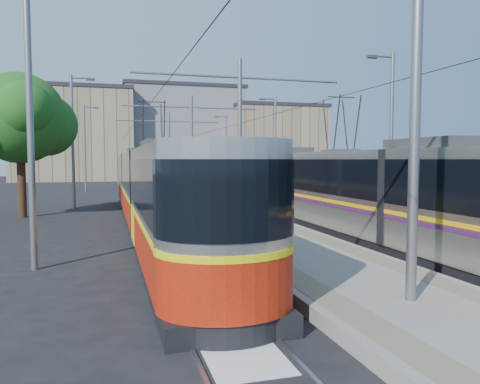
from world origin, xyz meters
name	(u,v)px	position (x,y,z in m)	size (l,w,h in m)	color
ground	(319,269)	(0.00, 0.00, 0.00)	(160.00, 160.00, 0.00)	black
platform	(200,205)	(0.00, 17.00, 0.15)	(4.00, 50.00, 0.30)	gray
tactile_strip_left	(177,203)	(-1.45, 17.00, 0.30)	(0.70, 50.00, 0.01)	gray
tactile_strip_right	(223,202)	(1.45, 17.00, 0.30)	(0.70, 50.00, 0.01)	gray
rails	(200,207)	(0.00, 17.00, 0.02)	(8.71, 70.00, 0.03)	gray
track_arrow	(216,316)	(-3.60, -3.00, 0.01)	(1.20, 5.00, 0.01)	silver
tram_left	(153,188)	(-3.60, 9.32, 1.71)	(2.43, 28.11, 5.50)	black
tram_right	(340,187)	(3.60, 5.65, 1.86)	(2.43, 29.12, 5.50)	black
catenary	(210,132)	(0.00, 14.15, 4.52)	(9.20, 70.00, 7.00)	slate
street_lamps	(189,142)	(0.00, 21.00, 4.18)	(15.18, 38.22, 8.00)	slate
shelter	(209,183)	(0.41, 16.29, 1.58)	(0.75, 1.15, 2.45)	black
tree	(27,120)	(-9.51, 14.82, 5.01)	(5.10, 4.71, 7.41)	#382314
building_left	(74,135)	(-10.00, 60.00, 6.54)	(16.32, 12.24, 13.07)	gray
building_centre	(181,134)	(6.00, 64.00, 7.16)	(18.36, 14.28, 14.30)	gray
building_right	(275,142)	(20.00, 58.00, 5.69)	(14.28, 10.20, 11.36)	gray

